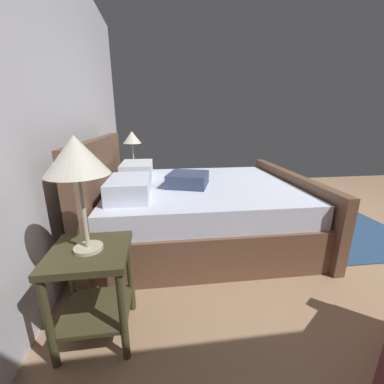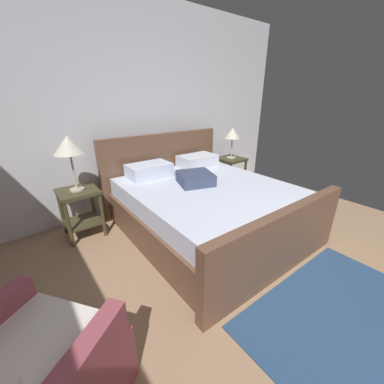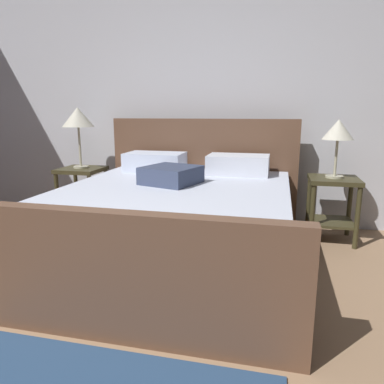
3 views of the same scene
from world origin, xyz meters
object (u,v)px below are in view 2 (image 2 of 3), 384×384
object	(u,v)px
nightstand_left	(80,205)
table_lamp_left	(69,146)
bed	(204,205)
nightstand_right	(230,169)
table_lamp_right	(232,134)

from	to	relation	value
nightstand_left	table_lamp_left	xyz separation A→B (m)	(-0.00, 0.00, 0.72)
bed	nightstand_right	bearing A→B (deg)	31.49
nightstand_right	nightstand_left	size ratio (longest dim) A/B	1.00
nightstand_left	table_lamp_left	world-z (taller)	table_lamp_left
table_lamp_left	bed	bearing A→B (deg)	-32.42
bed	nightstand_left	world-z (taller)	bed
bed	nightstand_right	xyz separation A→B (m)	(1.28, 0.79, 0.06)
bed	table_lamp_left	xyz separation A→B (m)	(-1.28, 0.82, 0.78)
bed	table_lamp_right	distance (m)	1.65
nightstand_left	table_lamp_left	bearing A→B (deg)	135.00
nightstand_left	table_lamp_left	distance (m)	0.72
nightstand_right	table_lamp_right	world-z (taller)	table_lamp_right
nightstand_right	table_lamp_right	xyz separation A→B (m)	(0.00, 0.00, 0.62)
nightstand_right	table_lamp_left	bearing A→B (deg)	179.35
table_lamp_right	nightstand_left	size ratio (longest dim) A/B	0.88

